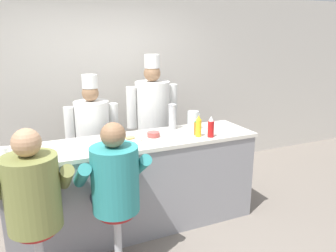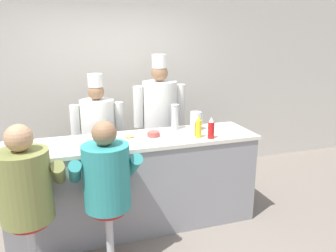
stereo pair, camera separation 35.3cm
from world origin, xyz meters
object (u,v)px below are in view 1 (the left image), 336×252
cup_stack_steel (172,117)px  diner_seated_teal (114,182)px  coffee_mug_white (4,152)px  cook_in_whites_far (153,117)px  hot_sauce_bottle_orange (195,129)px  diner_seated_olive (33,195)px  cereal_bowl (153,134)px  ketchup_bottle_red (211,127)px  cook_in_whites_near (93,136)px  mustard_bottle_yellow (199,127)px  water_pitcher_clear (193,120)px  breakfast_plate (130,139)px

cup_stack_steel → diner_seated_teal: diner_seated_teal is taller
coffee_mug_white → cup_stack_steel: 1.79m
diner_seated_teal → cook_in_whites_far: 1.75m
hot_sauce_bottle_orange → diner_seated_olive: (-1.71, -0.46, -0.23)m
cook_in_whites_far → cereal_bowl: bearing=-111.0°
ketchup_bottle_red → cook_in_whites_near: size_ratio=0.14×
coffee_mug_white → cook_in_whites_near: cook_in_whites_near is taller
hot_sauce_bottle_orange → cereal_bowl: bearing=164.0°
hot_sauce_bottle_orange → cereal_bowl: hot_sauce_bottle_orange is taller
mustard_bottle_yellow → cup_stack_steel: (-0.14, 0.38, 0.04)m
mustard_bottle_yellow → cereal_bowl: mustard_bottle_yellow is taller
diner_seated_olive → diner_seated_teal: diner_seated_olive is taller
cup_stack_steel → diner_seated_teal: (-0.92, -0.78, -0.32)m
water_pitcher_clear → coffee_mug_white: bearing=-176.6°
mustard_bottle_yellow → cup_stack_steel: 0.41m
mustard_bottle_yellow → water_pitcher_clear: mustard_bottle_yellow is taller
ketchup_bottle_red → mustard_bottle_yellow: bearing=149.4°
cereal_bowl → cook_in_whites_far: (0.33, 0.87, -0.03)m
mustard_bottle_yellow → coffee_mug_white: bearing=175.0°
cup_stack_steel → cook_in_whites_far: 0.70m
breakfast_plate → cereal_bowl: size_ratio=1.74×
hot_sauce_bottle_orange → cereal_bowl: (-0.45, 0.13, -0.05)m
diner_seated_olive → cook_in_whites_far: 2.17m
hot_sauce_bottle_orange → cup_stack_steel: size_ratio=0.51×
mustard_bottle_yellow → diner_seated_teal: size_ratio=0.17×
water_pitcher_clear → diner_seated_teal: 1.36m
ketchup_bottle_red → breakfast_plate: 0.87m
cereal_bowl → coffee_mug_white: size_ratio=1.06×
coffee_mug_white → cook_in_whites_near: (0.94, 0.71, -0.16)m
cup_stack_steel → cook_in_whites_near: (-0.84, 0.49, -0.27)m
mustard_bottle_yellow → breakfast_plate: bearing=166.4°
hot_sauce_bottle_orange → water_pitcher_clear: (0.09, 0.22, 0.03)m
hot_sauce_bottle_orange → cup_stack_steel: bearing=112.6°
mustard_bottle_yellow → hot_sauce_bottle_orange: 0.07m
cereal_bowl → coffee_mug_white: (-1.46, -0.03, 0.02)m
breakfast_plate → diner_seated_olive: diner_seated_olive is taller
mustard_bottle_yellow → cook_in_whites_near: 1.33m
coffee_mug_white → cook_in_whites_far: cook_in_whites_far is taller
breakfast_plate → ketchup_bottle_red: bearing=-16.2°
hot_sauce_bottle_orange → breakfast_plate: (-0.72, 0.11, -0.06)m
hot_sauce_bottle_orange → cook_in_whites_far: (-0.11, 1.00, -0.08)m
diner_seated_teal → diner_seated_olive: bearing=179.9°
ketchup_bottle_red → cook_in_whites_near: 1.46m
ketchup_bottle_red → water_pitcher_clear: ketchup_bottle_red is taller
mustard_bottle_yellow → hot_sauce_bottle_orange: mustard_bottle_yellow is taller
water_pitcher_clear → cup_stack_steel: bearing=156.2°
diner_seated_teal → cereal_bowl: bearing=44.4°
breakfast_plate → cup_stack_steel: cup_stack_steel is taller
coffee_mug_white → cup_stack_steel: (1.77, 0.22, 0.10)m
ketchup_bottle_red → cereal_bowl: (-0.56, 0.26, -0.08)m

